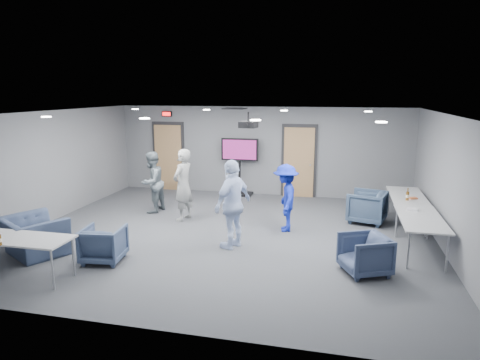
% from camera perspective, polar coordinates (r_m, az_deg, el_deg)
% --- Properties ---
extents(floor, '(9.00, 9.00, 0.00)m').
position_cam_1_polar(floor, '(9.68, -1.80, -7.28)').
color(floor, '#3B3E43').
rests_on(floor, ground).
extents(ceiling, '(9.00, 9.00, 0.00)m').
position_cam_1_polar(ceiling, '(9.16, -1.91, 8.90)').
color(ceiling, white).
rests_on(ceiling, wall_back).
extents(wall_back, '(9.00, 0.02, 2.70)m').
position_cam_1_polar(wall_back, '(13.17, 2.70, 3.87)').
color(wall_back, slate).
rests_on(wall_back, floor).
extents(wall_front, '(9.00, 0.02, 2.70)m').
position_cam_1_polar(wall_front, '(5.68, -12.50, -7.07)').
color(wall_front, slate).
rests_on(wall_front, floor).
extents(wall_left, '(0.02, 8.00, 2.70)m').
position_cam_1_polar(wall_left, '(11.35, -24.37, 1.54)').
color(wall_left, slate).
rests_on(wall_left, floor).
extents(wall_right, '(0.02, 8.00, 2.70)m').
position_cam_1_polar(wall_right, '(9.25, 26.15, -0.72)').
color(wall_right, slate).
rests_on(wall_right, floor).
extents(door_left, '(1.06, 0.17, 2.24)m').
position_cam_1_polar(door_left, '(14.03, -9.50, 3.04)').
color(door_left, black).
rests_on(door_left, wall_back).
extents(door_right, '(1.06, 0.17, 2.24)m').
position_cam_1_polar(door_right, '(13.01, 7.86, 2.41)').
color(door_right, black).
rests_on(door_right, wall_back).
extents(exit_sign, '(0.32, 0.08, 0.16)m').
position_cam_1_polar(exit_sign, '(13.87, -9.72, 8.68)').
color(exit_sign, black).
rests_on(exit_sign, wall_back).
extents(hvac_diffuser, '(0.60, 0.60, 0.03)m').
position_cam_1_polar(hvac_diffuser, '(11.99, -0.70, 9.51)').
color(hvac_diffuser, black).
rests_on(hvac_diffuser, ceiling).
extents(downlights, '(6.18, 3.78, 0.02)m').
position_cam_1_polar(downlights, '(9.16, -1.91, 8.80)').
color(downlights, white).
rests_on(downlights, ceiling).
extents(person_a, '(0.58, 0.74, 1.78)m').
position_cam_1_polar(person_a, '(10.62, -7.60, -0.66)').
color(person_a, gray).
rests_on(person_a, floor).
extents(person_b, '(0.73, 0.87, 1.62)m').
position_cam_1_polar(person_b, '(11.48, -11.66, -0.29)').
color(person_b, slate).
rests_on(person_b, floor).
extents(person_c, '(0.84, 1.16, 1.83)m').
position_cam_1_polar(person_c, '(8.67, -0.96, -3.24)').
color(person_c, '#C6D9FF').
rests_on(person_c, floor).
extents(person_d, '(0.75, 1.09, 1.55)m').
position_cam_1_polar(person_d, '(9.80, 6.09, -2.39)').
color(person_d, '#17279B').
rests_on(person_d, floor).
extents(chair_right_a, '(1.05, 1.03, 0.78)m').
position_cam_1_polar(chair_right_a, '(10.89, 16.55, -3.45)').
color(chair_right_a, '#35465C').
rests_on(chair_right_a, floor).
extents(chair_right_c, '(1.01, 1.00, 0.70)m').
position_cam_1_polar(chair_right_c, '(7.92, 16.28, -9.51)').
color(chair_right_c, '#394562').
rests_on(chair_right_c, floor).
extents(chair_front_a, '(0.82, 0.84, 0.68)m').
position_cam_1_polar(chair_front_a, '(8.52, -17.72, -8.12)').
color(chair_front_a, '#3C4B69').
rests_on(chair_front_a, floor).
extents(chair_front_b, '(1.51, 1.45, 0.75)m').
position_cam_1_polar(chair_front_b, '(9.36, -25.79, -6.73)').
color(chair_front_b, '#37445F').
rests_on(chair_front_b, floor).
extents(table_right_a, '(0.78, 1.87, 0.73)m').
position_cam_1_polar(table_right_a, '(10.95, 21.36, -2.09)').
color(table_right_a, '#A4A6A8').
rests_on(table_right_a, floor).
extents(table_right_b, '(0.81, 1.93, 0.73)m').
position_cam_1_polar(table_right_b, '(9.14, 22.95, -4.87)').
color(table_right_b, '#A4A6A8').
rests_on(table_right_b, floor).
extents(table_front_left, '(1.74, 0.74, 0.73)m').
position_cam_1_polar(table_front_left, '(8.19, -27.23, -7.17)').
color(table_front_left, '#A4A6A8').
rests_on(table_front_left, floor).
extents(bottle_right, '(0.07, 0.07, 0.29)m').
position_cam_1_polar(bottle_right, '(10.39, 21.43, -1.98)').
color(bottle_right, '#603B10').
rests_on(bottle_right, table_right_a).
extents(snack_box, '(0.20, 0.16, 0.04)m').
position_cam_1_polar(snack_box, '(10.60, 22.11, -2.25)').
color(snack_box, '#C66031').
rests_on(snack_box, table_right_a).
extents(wrapper, '(0.23, 0.18, 0.05)m').
position_cam_1_polar(wrapper, '(9.58, 21.99, -3.64)').
color(wrapper, silver).
rests_on(wrapper, table_right_b).
extents(tv_stand, '(1.14, 0.54, 1.75)m').
position_cam_1_polar(tv_stand, '(13.10, -0.04, 2.27)').
color(tv_stand, black).
rests_on(tv_stand, floor).
extents(projector, '(0.43, 0.40, 0.37)m').
position_cam_1_polar(projector, '(9.95, 1.11, 7.42)').
color(projector, black).
rests_on(projector, ceiling).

